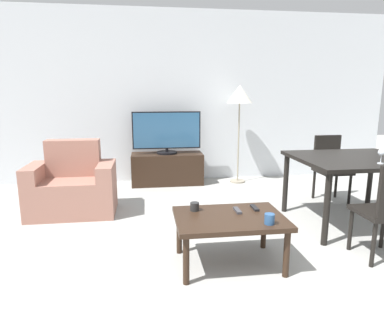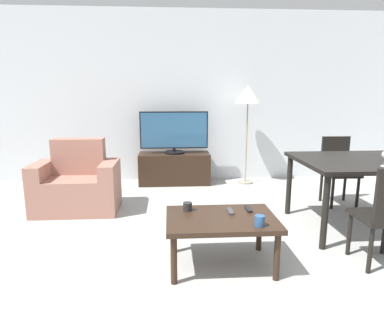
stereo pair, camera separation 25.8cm
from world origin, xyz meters
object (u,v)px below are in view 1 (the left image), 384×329
object	(u,v)px
tv	(167,133)
remote_primary	(255,208)
dining_table	(354,165)
remote_secondary	(237,210)
dining_chair_far	(330,165)
cup_white_near	(269,219)
tv_stand	(167,169)
coffee_table	(230,222)
cup_colored_far	(195,207)
floor_lamp	(240,98)
wine_glass_left	(382,153)
armchair	(73,188)

from	to	relation	value
tv	remote_primary	distance (m)	2.64
dining_table	remote_secondary	size ratio (longest dim) A/B	8.18
dining_chair_far	cup_white_near	size ratio (longest dim) A/B	10.48
tv_stand	tv	distance (m)	0.58
coffee_table	cup_colored_far	bearing A→B (deg)	146.84
coffee_table	dining_table	distance (m)	1.73
tv	floor_lamp	distance (m)	1.26
wine_glass_left	dining_chair_far	bearing A→B (deg)	82.03
floor_lamp	cup_white_near	world-z (taller)	floor_lamp
dining_table	remote_secondary	bearing A→B (deg)	-157.03
remote_primary	floor_lamp	bearing A→B (deg)	77.86
tv	wine_glass_left	xyz separation A→B (m)	(1.94, -2.32, 0.03)
floor_lamp	wine_glass_left	size ratio (longest dim) A/B	10.55
tv	cup_colored_far	bearing A→B (deg)	-88.31
dining_chair_far	cup_colored_far	distance (m)	2.46
cup_white_near	cup_colored_far	distance (m)	0.65
tv	dining_table	world-z (taller)	tv
remote_primary	cup_white_near	xyz separation A→B (m)	(0.00, -0.36, 0.03)
dining_table	tv_stand	bearing A→B (deg)	133.65
dining_chair_far	cup_colored_far	size ratio (longest dim) A/B	11.17
remote_primary	tv	bearing A→B (deg)	103.32
cup_white_near	wine_glass_left	xyz separation A→B (m)	(1.33, 0.59, 0.38)
coffee_table	floor_lamp	xyz separation A→B (m)	(0.80, 2.64, 0.97)
cup_white_near	wine_glass_left	world-z (taller)	wine_glass_left
tv_stand	wine_glass_left	distance (m)	3.08
dining_table	cup_colored_far	world-z (taller)	dining_table
floor_lamp	remote_primary	size ratio (longest dim) A/B	10.27
armchair	tv	world-z (taller)	tv
armchair	coffee_table	xyz separation A→B (m)	(1.55, -1.49, 0.06)
armchair	dining_table	size ratio (longest dim) A/B	0.81
armchair	dining_chair_far	bearing A→B (deg)	1.31
coffee_table	wine_glass_left	distance (m)	1.71
tv	remote_primary	xyz separation A→B (m)	(0.60, -2.54, -0.38)
coffee_table	wine_glass_left	bearing A→B (deg)	13.33
dining_chair_far	remote_primary	world-z (taller)	dining_chair_far
coffee_table	armchair	bearing A→B (deg)	136.18
armchair	coffee_table	world-z (taller)	armchair
coffee_table	remote_primary	bearing A→B (deg)	30.01
tv	floor_lamp	size ratio (longest dim) A/B	0.69
tv_stand	floor_lamp	xyz separation A→B (m)	(1.14, -0.05, 1.11)
tv	floor_lamp	world-z (taller)	floor_lamp
dining_table	dining_chair_far	bearing A→B (deg)	75.75
tv_stand	remote_secondary	xyz separation A→B (m)	(0.43, -2.60, 0.19)
remote_secondary	dining_chair_far	bearing A→B (deg)	41.22
dining_table	remote_secondary	world-z (taller)	dining_table
remote_secondary	cup_colored_far	size ratio (longest dim) A/B	1.93
remote_secondary	dining_table	bearing A→B (deg)	22.97
armchair	tv	xyz separation A→B (m)	(1.21, 1.21, 0.50)
cup_white_near	remote_secondary	bearing A→B (deg)	118.77
cup_colored_far	dining_chair_far	bearing A→B (deg)	34.39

